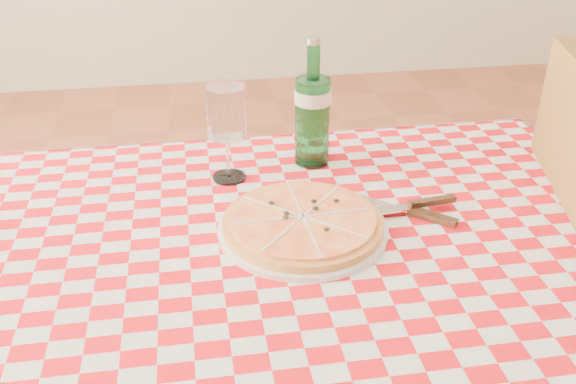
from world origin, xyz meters
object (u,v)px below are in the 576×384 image
pizza_plate (303,222)px  wine_glass (227,134)px  water_bottle (313,103)px  dining_table (303,279)px

pizza_plate → wine_glass: 0.27m
pizza_plate → water_bottle: water_bottle is taller
water_bottle → dining_table: bearing=-103.5°
pizza_plate → wine_glass: bearing=116.9°
water_bottle → wine_glass: 0.20m
dining_table → wine_glass: size_ratio=5.86×
dining_table → pizza_plate: (0.00, 0.01, 0.12)m
water_bottle → wine_glass: bearing=-165.7°
dining_table → pizza_plate: 0.12m
pizza_plate → dining_table: bearing=-90.8°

